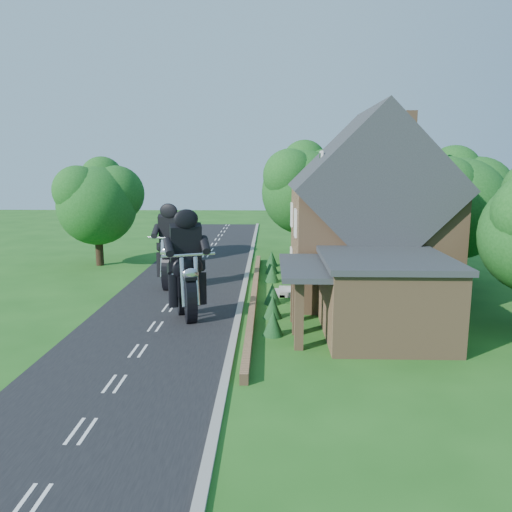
{
  "coord_description": "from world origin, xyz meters",
  "views": [
    {
      "loc": [
        5.12,
        -21.42,
        7.15
      ],
      "look_at": [
        4.47,
        2.61,
        2.8
      ],
      "focal_mm": 35.0,
      "sensor_mm": 36.0,
      "label": 1
    }
  ],
  "objects_px": {
    "garden_wall": "(254,295)",
    "annex": "(381,295)",
    "motorcycle_follow": "(172,276)",
    "motorcycle_lead": "(187,303)",
    "house": "(367,218)"
  },
  "relations": [
    {
      "from": "house",
      "to": "annex",
      "type": "distance_m",
      "value": 7.3
    },
    {
      "from": "annex",
      "to": "motorcycle_follow",
      "type": "height_order",
      "value": "annex"
    },
    {
      "from": "house",
      "to": "motorcycle_lead",
      "type": "xyz_separation_m",
      "value": [
        -9.22,
        -4.83,
        -3.56
      ]
    },
    {
      "from": "annex",
      "to": "motorcycle_lead",
      "type": "distance_m",
      "value": 8.87
    },
    {
      "from": "house",
      "to": "motorcycle_lead",
      "type": "relative_size",
      "value": 6.1
    },
    {
      "from": "motorcycle_lead",
      "to": "house",
      "type": "bearing_deg",
      "value": -175.01
    },
    {
      "from": "garden_wall",
      "to": "annex",
      "type": "height_order",
      "value": "annex"
    },
    {
      "from": "garden_wall",
      "to": "motorcycle_follow",
      "type": "xyz_separation_m",
      "value": [
        -4.94,
        2.22,
        0.55
      ]
    },
    {
      "from": "motorcycle_follow",
      "to": "house",
      "type": "bearing_deg",
      "value": -174.81
    },
    {
      "from": "motorcycle_lead",
      "to": "motorcycle_follow",
      "type": "height_order",
      "value": "motorcycle_lead"
    },
    {
      "from": "motorcycle_follow",
      "to": "motorcycle_lead",
      "type": "bearing_deg",
      "value": 118.98
    },
    {
      "from": "garden_wall",
      "to": "annex",
      "type": "distance_m",
      "value": 8.19
    },
    {
      "from": "house",
      "to": "motorcycle_lead",
      "type": "distance_m",
      "value": 11.0
    },
    {
      "from": "house",
      "to": "motorcycle_follow",
      "type": "xyz_separation_m",
      "value": [
        -11.13,
        1.22,
        -3.59
      ]
    },
    {
      "from": "garden_wall",
      "to": "motorcycle_lead",
      "type": "xyz_separation_m",
      "value": [
        -3.03,
        -3.83,
        0.58
      ]
    }
  ]
}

